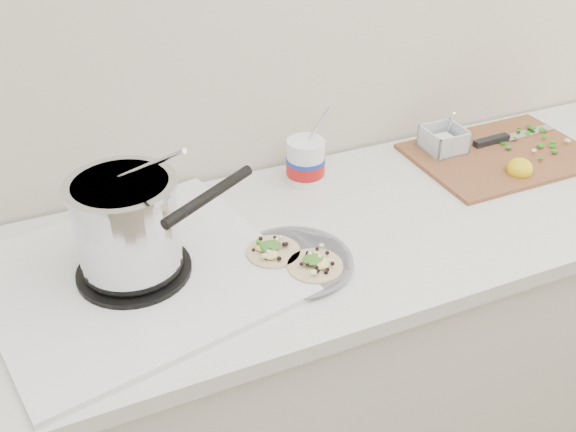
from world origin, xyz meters
name	(u,v)px	position (x,y,z in m)	size (l,w,h in m)	color
counter	(322,357)	(0.00, 1.43, 0.45)	(2.44, 0.66, 0.90)	silver
stove	(130,242)	(-0.47, 1.41, 0.99)	(0.69, 0.66, 0.28)	silver
taco_plate	(294,259)	(-0.14, 1.32, 0.92)	(0.26, 0.26, 0.04)	slate
tub	(307,159)	(0.04, 1.63, 0.97)	(0.10, 0.10, 0.23)	white
cutboard	(496,150)	(0.59, 1.55, 0.92)	(0.50, 0.35, 0.08)	brown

